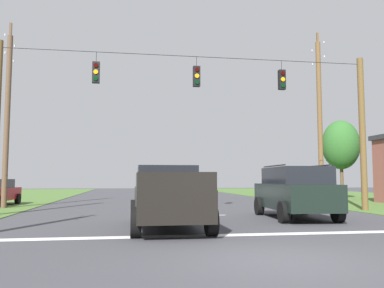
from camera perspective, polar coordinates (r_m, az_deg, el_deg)
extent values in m
plane|color=#3D3D42|center=(8.10, 12.20, -15.71)|extent=(120.00, 120.00, 0.00)
cube|color=white|center=(11.34, 5.78, -12.64)|extent=(14.55, 0.45, 0.01)
cube|color=white|center=(17.18, 0.64, -10.03)|extent=(2.50, 0.15, 0.01)
cube|color=white|center=(24.78, -2.34, -8.47)|extent=(2.50, 0.15, 0.01)
cube|color=white|center=(30.62, -3.60, -7.79)|extent=(2.50, 0.15, 0.01)
cube|color=white|center=(37.86, -4.62, -7.24)|extent=(2.50, 0.15, 0.01)
cube|color=white|center=(44.93, -5.30, -6.87)|extent=(2.50, 0.15, 0.01)
cylinder|color=brown|center=(21.44, 22.91, 1.40)|extent=(0.30, 0.30, 7.50)
cylinder|color=black|center=(19.18, 0.03, 12.25)|extent=(16.87, 0.02, 0.02)
cylinder|color=black|center=(18.96, -13.35, 11.86)|extent=(0.02, 0.02, 0.47)
cube|color=black|center=(18.77, -13.39, 9.79)|extent=(0.32, 0.24, 0.95)
cylinder|color=#310503|center=(18.71, -13.41, 10.77)|extent=(0.20, 0.04, 0.20)
cylinder|color=orange|center=(18.63, -13.42, 9.88)|extent=(0.20, 0.04, 0.20)
cylinder|color=black|center=(18.56, -13.44, 8.99)|extent=(0.20, 0.04, 0.20)
cylinder|color=black|center=(19.14, 0.64, 11.56)|extent=(0.02, 0.02, 0.47)
cube|color=black|center=(18.95, 0.64, 9.50)|extent=(0.32, 0.24, 0.95)
cylinder|color=#310503|center=(18.89, 0.71, 10.48)|extent=(0.20, 0.04, 0.20)
cylinder|color=orange|center=(18.82, 0.72, 9.60)|extent=(0.20, 0.04, 0.20)
cylinder|color=black|center=(18.74, 0.72, 8.71)|extent=(0.20, 0.04, 0.20)
cylinder|color=black|center=(20.22, 12.52, 10.77)|extent=(0.02, 0.02, 0.47)
cube|color=black|center=(20.04, 12.56, 8.83)|extent=(0.32, 0.24, 0.95)
cylinder|color=#310503|center=(19.98, 12.69, 9.74)|extent=(0.20, 0.04, 0.20)
cylinder|color=orange|center=(19.91, 12.71, 8.90)|extent=(0.20, 0.04, 0.20)
cylinder|color=black|center=(19.84, 12.72, 8.06)|extent=(0.20, 0.04, 0.20)
cube|color=black|center=(12.64, -3.42, -8.12)|extent=(2.03, 5.41, 0.85)
cube|color=black|center=(13.27, -3.66, -4.62)|extent=(1.86, 1.91, 0.70)
cube|color=black|center=(11.22, -7.58, -5.17)|extent=(0.11, 2.38, 0.45)
cube|color=black|center=(11.41, 1.94, -5.20)|extent=(0.11, 2.38, 0.45)
cube|color=black|center=(9.99, -2.03, -5.24)|extent=(1.96, 0.11, 0.45)
cylinder|color=black|center=(14.45, -8.10, -9.37)|extent=(0.28, 0.80, 0.80)
cylinder|color=black|center=(14.61, -0.13, -9.37)|extent=(0.28, 0.80, 0.80)
cylinder|color=black|center=(10.80, -7.93, -10.89)|extent=(0.28, 0.80, 0.80)
cylinder|color=black|center=(11.01, 2.73, -10.82)|extent=(0.28, 0.80, 0.80)
cube|color=black|center=(16.33, 14.25, -7.16)|extent=(2.23, 4.91, 0.95)
cube|color=black|center=(16.17, 14.37, -4.34)|extent=(1.99, 3.30, 0.65)
cylinder|color=black|center=(15.91, 11.46, -3.04)|extent=(0.21, 2.72, 0.05)
cylinder|color=black|center=(16.49, 17.13, -2.98)|extent=(0.21, 2.72, 0.05)
cylinder|color=black|center=(17.62, 9.46, -8.61)|extent=(0.30, 0.77, 0.76)
cylinder|color=black|center=(18.22, 15.46, -8.38)|extent=(0.30, 0.77, 0.76)
cylinder|color=black|center=(14.50, 12.82, -9.36)|extent=(0.30, 0.77, 0.76)
cylinder|color=black|center=(15.22, 19.89, -8.98)|extent=(0.30, 0.77, 0.76)
cube|color=silver|center=(28.11, -3.86, -6.69)|extent=(1.90, 4.34, 0.70)
cube|color=black|center=(28.10, -3.85, -5.46)|extent=(1.67, 2.14, 0.50)
cylinder|color=black|center=(29.45, -5.92, -7.27)|extent=(0.23, 0.64, 0.64)
cylinder|color=black|center=(29.64, -2.42, -7.28)|extent=(0.23, 0.64, 0.64)
cylinder|color=black|center=(26.62, -5.46, -7.53)|extent=(0.23, 0.64, 0.64)
cylinder|color=black|center=(26.83, -1.60, -7.53)|extent=(0.23, 0.64, 0.64)
cylinder|color=black|center=(24.05, -25.24, -7.36)|extent=(0.24, 0.65, 0.64)
cylinder|color=black|center=(26.77, -23.37, -7.13)|extent=(0.24, 0.65, 0.64)
cylinder|color=brown|center=(26.39, 17.59, 3.02)|extent=(0.30, 0.30, 10.16)
cube|color=brown|center=(27.41, 17.33, 12.76)|extent=(0.12, 0.12, 2.04)
cylinder|color=#B2B7BC|center=(28.15, 16.58, 12.52)|extent=(0.08, 0.08, 0.12)
cylinder|color=#B2B7BC|center=(26.76, 18.11, 13.49)|extent=(0.08, 0.08, 0.12)
cube|color=brown|center=(27.16, 17.38, 10.94)|extent=(0.12, 0.12, 2.05)
cylinder|color=#B2B7BC|center=(27.90, 16.62, 10.75)|extent=(0.08, 0.08, 0.12)
cylinder|color=#B2B7BC|center=(26.49, 18.17, 11.64)|extent=(0.08, 0.08, 0.12)
cylinder|color=brown|center=(23.46, -24.65, 3.04)|extent=(0.28, 0.28, 9.21)
cube|color=brown|center=(24.37, -24.28, 12.88)|extent=(0.12, 0.12, 2.21)
cylinder|color=#B2B7BC|center=(25.22, -23.73, 12.54)|extent=(0.08, 0.08, 0.12)
cylinder|color=#B2B7BC|center=(23.60, -24.85, 13.80)|extent=(0.08, 0.08, 0.12)
cube|color=brown|center=(24.12, -24.36, 10.84)|extent=(0.12, 0.12, 1.89)
cylinder|color=#B2B7BC|center=(24.85, -23.88, 10.65)|extent=(0.08, 0.08, 0.12)
cylinder|color=#B2B7BC|center=(23.45, -24.85, 11.61)|extent=(0.08, 0.08, 0.12)
cylinder|color=brown|center=(33.17, 20.38, -4.59)|extent=(0.25, 0.25, 3.12)
ellipsoid|color=#2C5F26|center=(33.27, 20.25, -0.11)|extent=(2.85, 2.85, 3.79)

